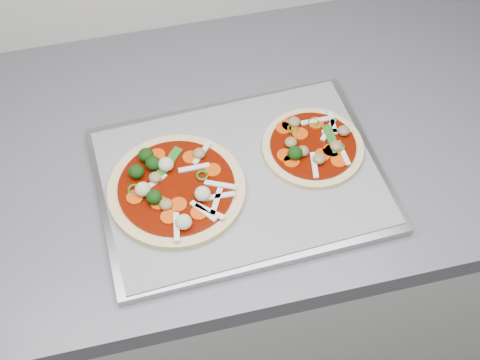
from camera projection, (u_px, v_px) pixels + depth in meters
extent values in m
cube|color=silver|center=(33.00, 320.00, 1.41)|extent=(3.60, 0.60, 0.86)
cube|color=#9B9BA0|center=(241.00, 179.00, 1.03)|extent=(0.45, 0.34, 0.01)
cube|color=gray|center=(241.00, 176.00, 1.03)|extent=(0.43, 0.32, 0.00)
cylinder|color=#E7CA87|center=(177.00, 190.00, 1.00)|extent=(0.27, 0.27, 0.01)
cylinder|color=#651304|center=(176.00, 187.00, 1.00)|extent=(0.23, 0.23, 0.00)
ellipsoid|color=beige|center=(202.00, 194.00, 0.98)|extent=(0.03, 0.03, 0.02)
ellipsoid|color=olive|center=(199.00, 153.00, 1.03)|extent=(0.02, 0.02, 0.01)
cylinder|color=#F64D00|center=(179.00, 205.00, 0.97)|extent=(0.03, 0.03, 0.00)
torus|color=#2B480B|center=(134.00, 189.00, 0.99)|extent=(0.03, 0.03, 0.00)
cube|color=silver|center=(202.00, 153.00, 1.03)|extent=(0.04, 0.04, 0.00)
cylinder|color=#F64D00|center=(213.00, 170.00, 1.01)|extent=(0.03, 0.03, 0.00)
cube|color=#2A6F20|center=(169.00, 162.00, 1.02)|extent=(0.05, 0.05, 0.00)
cube|color=silver|center=(219.00, 196.00, 0.98)|extent=(0.05, 0.01, 0.00)
cube|color=silver|center=(216.00, 201.00, 0.98)|extent=(0.03, 0.05, 0.00)
ellipsoid|color=olive|center=(155.00, 178.00, 1.00)|extent=(0.03, 0.03, 0.01)
cube|color=silver|center=(210.00, 211.00, 0.97)|extent=(0.04, 0.04, 0.00)
ellipsoid|color=black|center=(153.00, 163.00, 1.01)|extent=(0.03, 0.03, 0.02)
cube|color=silver|center=(177.00, 227.00, 0.95)|extent=(0.02, 0.05, 0.00)
torus|color=#2B480B|center=(202.00, 175.00, 1.01)|extent=(0.02, 0.02, 0.00)
cylinder|color=#F64D00|center=(135.00, 198.00, 0.98)|extent=(0.03, 0.03, 0.00)
ellipsoid|color=beige|center=(184.00, 222.00, 0.95)|extent=(0.03, 0.03, 0.02)
ellipsoid|color=black|center=(146.00, 155.00, 1.02)|extent=(0.03, 0.03, 0.02)
ellipsoid|color=olive|center=(166.00, 204.00, 0.97)|extent=(0.02, 0.02, 0.01)
ellipsoid|color=beige|center=(143.00, 189.00, 0.98)|extent=(0.03, 0.03, 0.02)
cube|color=silver|center=(220.00, 185.00, 1.00)|extent=(0.05, 0.03, 0.00)
cylinder|color=#F64D00|center=(169.00, 217.00, 0.96)|extent=(0.03, 0.03, 0.00)
cylinder|color=#F64D00|center=(199.00, 213.00, 0.97)|extent=(0.03, 0.03, 0.00)
cylinder|color=#F64D00|center=(191.00, 158.00, 1.03)|extent=(0.03, 0.03, 0.00)
cube|color=silver|center=(153.00, 183.00, 1.00)|extent=(0.05, 0.03, 0.00)
ellipsoid|color=black|center=(154.00, 197.00, 0.97)|extent=(0.03, 0.03, 0.02)
cube|color=silver|center=(194.00, 168.00, 1.01)|extent=(0.05, 0.01, 0.00)
cube|color=silver|center=(203.00, 211.00, 0.97)|extent=(0.03, 0.04, 0.00)
cylinder|color=#F64D00|center=(157.00, 155.00, 1.03)|extent=(0.03, 0.03, 0.00)
ellipsoid|color=beige|center=(166.00, 164.00, 1.01)|extent=(0.03, 0.03, 0.02)
ellipsoid|color=black|center=(136.00, 171.00, 1.00)|extent=(0.03, 0.03, 0.02)
cylinder|color=#F64D00|center=(159.00, 203.00, 0.98)|extent=(0.03, 0.03, 0.00)
cylinder|color=#E7CA87|center=(313.00, 147.00, 1.05)|extent=(0.17, 0.17, 0.01)
cylinder|color=#651304|center=(313.00, 145.00, 1.05)|extent=(0.14, 0.14, 0.00)
torus|color=#2B480B|center=(293.00, 129.00, 1.07)|extent=(0.02, 0.02, 0.00)
cube|color=silver|center=(337.00, 131.00, 1.06)|extent=(0.05, 0.01, 0.00)
cube|color=silver|center=(343.00, 153.00, 1.04)|extent=(0.01, 0.05, 0.00)
cylinder|color=#F64D00|center=(339.00, 161.00, 1.03)|extent=(0.03, 0.03, 0.00)
torus|color=#2B480B|center=(339.00, 147.00, 1.04)|extent=(0.02, 0.02, 0.00)
cylinder|color=#F64D00|center=(292.00, 161.00, 1.03)|extent=(0.03, 0.03, 0.00)
ellipsoid|color=black|center=(295.00, 153.00, 1.03)|extent=(0.03, 0.03, 0.02)
cube|color=silver|center=(315.00, 121.00, 1.07)|extent=(0.05, 0.01, 0.00)
cylinder|color=#F64D00|center=(322.00, 155.00, 1.03)|extent=(0.03, 0.03, 0.00)
cube|color=silver|center=(328.00, 130.00, 1.06)|extent=(0.04, 0.04, 0.00)
ellipsoid|color=olive|center=(303.00, 151.00, 1.03)|extent=(0.03, 0.03, 0.01)
ellipsoid|color=olive|center=(336.00, 146.00, 1.04)|extent=(0.03, 0.03, 0.01)
cylinder|color=#F64D00|center=(283.00, 128.00, 1.07)|extent=(0.04, 0.04, 0.00)
cylinder|color=#F64D00|center=(300.00, 134.00, 1.06)|extent=(0.03, 0.03, 0.00)
cylinder|color=#F64D00|center=(316.00, 123.00, 1.07)|extent=(0.03, 0.03, 0.00)
ellipsoid|color=olive|center=(294.00, 122.00, 1.07)|extent=(0.02, 0.02, 0.01)
cylinder|color=#F64D00|center=(289.00, 126.00, 1.07)|extent=(0.03, 0.03, 0.00)
ellipsoid|color=olive|center=(344.00, 131.00, 1.06)|extent=(0.03, 0.03, 0.01)
cylinder|color=#F64D00|center=(285.00, 156.00, 1.03)|extent=(0.03, 0.03, 0.00)
cylinder|color=#F64D00|center=(330.00, 151.00, 1.04)|extent=(0.04, 0.04, 0.00)
ellipsoid|color=olive|center=(319.00, 159.00, 1.02)|extent=(0.03, 0.03, 0.01)
ellipsoid|color=olive|center=(291.00, 142.00, 1.04)|extent=(0.03, 0.03, 0.01)
cylinder|color=#F64D00|center=(332.00, 151.00, 1.04)|extent=(0.03, 0.03, 0.00)
torus|color=#2B480B|center=(314.00, 123.00, 1.07)|extent=(0.03, 0.03, 0.00)
cube|color=silver|center=(333.00, 123.00, 1.07)|extent=(0.01, 0.05, 0.00)
cube|color=#2A6F20|center=(331.00, 139.00, 1.05)|extent=(0.01, 0.06, 0.00)
cube|color=silver|center=(314.00, 165.00, 1.02)|extent=(0.02, 0.05, 0.00)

